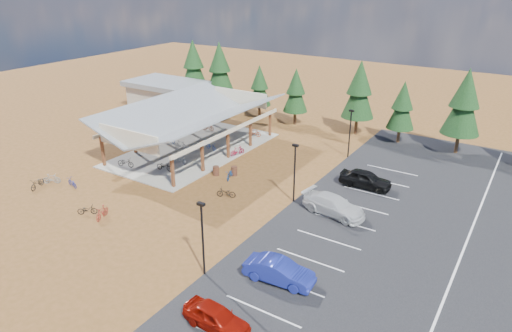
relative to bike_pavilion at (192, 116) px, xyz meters
name	(u,v)px	position (x,y,z in m)	size (l,w,h in m)	color
ground	(232,196)	(10.00, -7.00, -3.82)	(140.00, 140.00, 0.00)	#593917
asphalt_lot	(466,243)	(28.50, -4.00, -3.80)	(27.00, 44.00, 0.04)	black
concrete_pad	(194,149)	(0.00, 0.00, -3.77)	(10.60, 18.60, 0.10)	gray
bike_pavilion	(192,116)	(0.00, 0.00, 0.00)	(11.65, 19.40, 4.97)	#4F1F16
outbuilding	(167,94)	(-14.00, 11.00, -1.80)	(11.00, 7.00, 3.90)	#ADA593
lamp_post_0	(202,234)	(15.00, -17.00, -0.85)	(0.50, 0.25, 5.14)	black
lamp_post_1	(295,169)	(15.00, -5.00, -0.85)	(0.50, 0.25, 5.14)	black
lamp_post_2	(350,130)	(15.00, 7.00, -0.85)	(0.50, 0.25, 5.14)	black
trash_bin_0	(216,171)	(6.16, -4.15, -3.37)	(0.60, 0.60, 0.90)	#4A281A
trash_bin_1	(234,171)	(7.63, -3.23, -3.37)	(0.60, 0.60, 0.90)	#4A281A
pine_0	(193,64)	(-13.06, 15.96, 1.75)	(3.92, 3.92, 9.12)	#382314
pine_1	(220,68)	(-7.99, 15.56, 1.82)	(3.97, 3.97, 9.24)	#382314
pine_2	(259,86)	(-0.57, 14.26, 0.43)	(3.00, 3.00, 6.98)	#382314
pine_3	(296,91)	(4.89, 14.09, 0.54)	(3.07, 3.07, 7.16)	#382314
pine_4	(359,90)	(12.90, 14.55, 1.57)	(3.79, 3.79, 8.84)	#382314
pine_5	(402,106)	(18.06, 14.40, 0.49)	(3.04, 3.04, 7.07)	#382314
pine_6	(464,103)	(24.28, 14.41, 1.75)	(3.91, 3.91, 9.12)	#382314
bike_0	(126,162)	(-2.50, -7.52, -3.25)	(0.63, 1.80, 0.94)	black
bike_1	(181,145)	(-1.18, -0.85, -3.20)	(0.49, 1.74, 1.05)	gray
bike_2	(170,138)	(-3.70, 0.16, -3.24)	(0.64, 1.84, 0.97)	navy
bike_3	(208,127)	(-2.64, 5.81, -3.27)	(0.43, 1.51, 0.90)	maroon
bike_4	(164,166)	(1.39, -6.14, -3.26)	(0.62, 1.77, 0.93)	black
bike_5	(181,159)	(1.54, -3.86, -3.24)	(0.45, 1.60, 0.96)	gray
bike_6	(211,146)	(1.72, 0.79, -3.33)	(0.53, 1.51, 0.79)	#1A3D9F
bike_7	(255,133)	(3.31, 7.07, -3.26)	(0.44, 1.56, 0.94)	#9B3111
bike_8	(37,183)	(-5.60, -15.07, -3.34)	(0.64, 1.85, 0.97)	black
bike_9	(52,179)	(-5.39, -13.78, -3.35)	(0.45, 1.59, 0.95)	gray
bike_10	(72,183)	(-3.19, -13.23, -3.42)	(0.54, 1.55, 0.82)	navy
bike_11	(102,212)	(3.69, -15.63, -3.31)	(0.49, 1.72, 1.04)	maroon
bike_12	(87,210)	(2.16, -15.84, -3.42)	(0.54, 1.55, 0.82)	black
bike_14	(230,174)	(7.76, -4.12, -3.37)	(0.60, 1.71, 0.90)	navy
bike_15	(237,151)	(4.96, 1.14, -3.30)	(0.49, 1.74, 1.05)	maroon
bike_16	(226,193)	(9.74, -7.43, -3.38)	(0.58, 1.67, 0.88)	black
car_0	(216,317)	(18.59, -20.44, -3.11)	(1.59, 3.96, 1.35)	maroon
car_1	(279,271)	(19.40, -15.10, -3.05)	(1.56, 4.47, 1.47)	navy
car_3	(334,205)	(18.74, -5.24, -3.03)	(2.12, 5.22, 1.52)	silver
car_4	(365,179)	(19.09, 0.93, -3.00)	(1.85, 4.61, 1.57)	black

